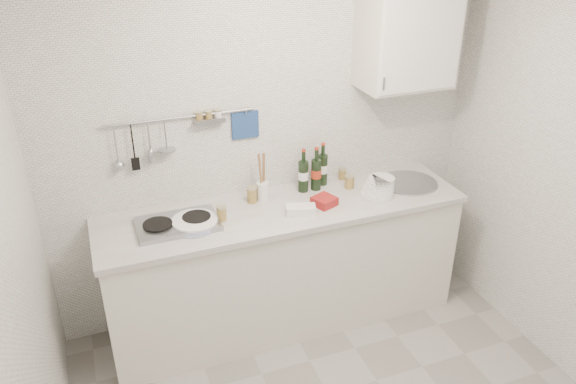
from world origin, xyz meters
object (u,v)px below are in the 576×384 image
object	(u,v)px
wine_bottles	(314,168)
wall_cabinet	(408,33)
plate_stack_hob	(194,223)
utensil_crock	(263,189)
plate_stack_sink	(379,187)

from	to	relation	value
wine_bottles	wall_cabinet	bearing A→B (deg)	-5.71
plate_stack_hob	utensil_crock	xyz separation A→B (m)	(0.51, 0.18, 0.06)
plate_stack_sink	wine_bottles	xyz separation A→B (m)	(-0.38, 0.24, 0.10)
plate_stack_hob	plate_stack_sink	distance (m)	1.28
plate_stack_sink	plate_stack_hob	bearing A→B (deg)	178.87
wine_bottles	utensil_crock	size ratio (longest dim) A/B	0.90
utensil_crock	plate_stack_hob	bearing A→B (deg)	-160.52
plate_stack_hob	utensil_crock	size ratio (longest dim) A/B	0.88
wall_cabinet	plate_stack_hob	size ratio (longest dim) A/B	2.30
plate_stack_hob	wall_cabinet	bearing A→B (deg)	5.86
wall_cabinet	utensil_crock	bearing A→B (deg)	178.53
plate_stack_sink	wine_bottles	bearing A→B (deg)	147.77
wine_bottles	utensil_crock	distance (m)	0.40
plate_stack_sink	wine_bottles	size ratio (longest dim) A/B	0.80
wine_bottles	utensil_crock	bearing A→B (deg)	-174.81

